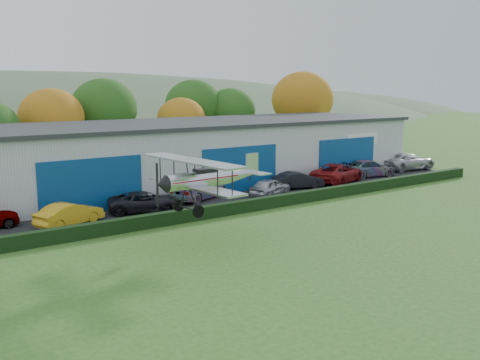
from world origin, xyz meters
TOP-DOWN VIEW (x-y plane):
  - ground at (0.00, 0.00)m, footprint 300.00×300.00m
  - apron at (3.00, 21.00)m, footprint 48.00×9.00m
  - hedge at (3.00, 16.20)m, footprint 46.00×0.60m
  - hangar at (5.00, 27.98)m, footprint 40.60×12.60m
  - tree_belt at (0.85, 40.62)m, footprint 75.70×13.22m
  - car_1 at (-9.43, 19.31)m, footprint 4.41×2.79m
  - car_2 at (-4.23, 19.91)m, footprint 5.31×3.85m
  - car_3 at (0.82, 21.45)m, footprint 5.73×4.09m
  - car_4 at (5.87, 19.35)m, footprint 4.20×2.67m
  - car_5 at (9.54, 20.27)m, footprint 4.41×2.62m
  - car_6 at (14.05, 20.34)m, footprint 6.60×4.73m
  - car_7 at (18.82, 20.91)m, footprint 5.50×2.91m
  - car_8 at (25.20, 21.52)m, footprint 6.28×3.43m
  - biplane at (-4.65, 11.67)m, footprint 6.59×7.57m

SIDE VIEW (x-z plane):
  - ground at x=0.00m, z-range 0.00..0.00m
  - apron at x=3.00m, z-range 0.00..0.05m
  - hedge at x=3.00m, z-range 0.00..0.80m
  - car_4 at x=5.87m, z-range 0.05..1.38m
  - car_2 at x=-4.23m, z-range 0.05..1.39m
  - car_1 at x=-9.43m, z-range 0.05..1.42m
  - car_5 at x=9.54m, z-range 0.05..1.42m
  - car_7 at x=18.82m, z-range 0.05..1.57m
  - car_3 at x=0.82m, z-range 0.05..1.59m
  - car_6 at x=14.05m, z-range 0.05..1.72m
  - car_8 at x=25.20m, z-range 0.05..1.72m
  - hangar at x=5.00m, z-range 0.01..5.31m
  - biplane at x=-4.65m, z-range 2.12..4.95m
  - tree_belt at x=0.85m, z-range 0.55..10.67m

